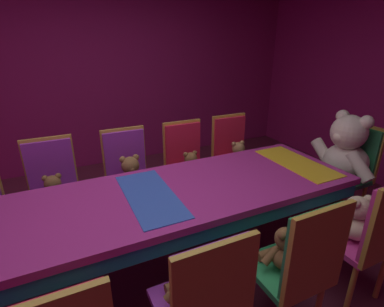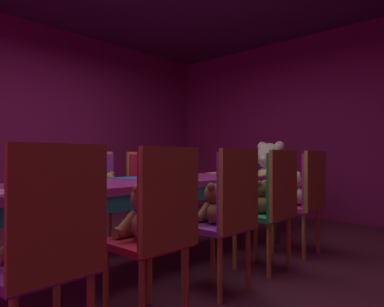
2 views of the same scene
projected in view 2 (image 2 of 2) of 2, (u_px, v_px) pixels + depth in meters
name	position (u px, v px, depth m)	size (l,w,h in m)	color
ground_plane	(150.00, 267.00, 2.89)	(7.90, 7.90, 0.00)	#591E33
wall_back	(311.00, 126.00, 5.25)	(5.20, 0.12, 2.80)	#8C1959
wall_left	(25.00, 122.00, 4.66)	(0.12, 6.40, 2.80)	#8C1959
banquet_table	(150.00, 189.00, 2.89)	(0.90, 3.15, 0.75)	#B22D8C
chair_left_1	(34.00, 195.00, 3.00)	(0.42, 0.41, 0.98)	purple
teddy_left_1	(42.00, 199.00, 2.90)	(0.22, 0.28, 0.27)	brown
chair_left_2	(99.00, 190.00, 3.47)	(0.42, 0.41, 0.98)	purple
teddy_left_2	(107.00, 191.00, 3.37)	(0.27, 0.34, 0.32)	olive
chair_left_3	(146.00, 186.00, 3.91)	(0.42, 0.41, 0.98)	red
teddy_left_3	(154.00, 189.00, 3.81)	(0.22, 0.28, 0.27)	brown
chair_left_4	(180.00, 183.00, 4.35)	(0.42, 0.41, 0.98)	red
teddy_left_4	(189.00, 185.00, 4.25)	(0.23, 0.30, 0.28)	#9E7247
chair_right_0	(52.00, 238.00, 1.42)	(0.42, 0.41, 0.98)	purple
teddy_right_0	(37.00, 235.00, 1.52)	(0.25, 0.32, 0.30)	olive
chair_right_1	(161.00, 218.00, 1.87)	(0.42, 0.41, 0.98)	red
teddy_right_1	(144.00, 215.00, 1.97)	(0.26, 0.34, 0.32)	#9E7247
chair_right_2	(230.00, 206.00, 2.33)	(0.42, 0.41, 0.98)	purple
teddy_right_2	(214.00, 206.00, 2.43)	(0.24, 0.31, 0.29)	brown
chair_right_3	(275.00, 198.00, 2.77)	(0.42, 0.41, 0.98)	#268C4C
teddy_right_3	(260.00, 199.00, 2.87)	(0.23, 0.29, 0.28)	brown
chair_right_4	(307.00, 192.00, 3.24)	(0.42, 0.41, 0.98)	#CC338C
teddy_right_4	(293.00, 191.00, 3.34)	(0.27, 0.34, 0.33)	beige
throne_chair	(276.00, 183.00, 4.45)	(0.41, 0.42, 0.98)	#268C4C
king_teddy_bear	(269.00, 172.00, 4.33)	(0.70, 0.54, 0.66)	silver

